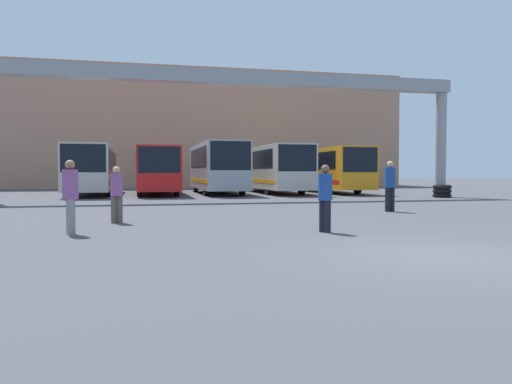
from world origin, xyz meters
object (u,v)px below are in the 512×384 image
(pedestrian_mid_left, at_px, (390,185))
(pedestrian_far_center, at_px, (325,197))
(bus_slot_1, at_px, (156,168))
(tire_stack, at_px, (442,191))
(bus_slot_0, at_px, (92,167))
(bus_slot_4, at_px, (324,168))
(pedestrian_near_center, at_px, (70,195))
(bus_slot_2, at_px, (217,165))
(pedestrian_near_right, at_px, (117,193))
(bus_slot_3, at_px, (272,167))

(pedestrian_mid_left, relative_size, pedestrian_far_center, 1.14)
(bus_slot_1, xyz_separation_m, tire_stack, (15.77, -8.03, -1.35))
(pedestrian_mid_left, bearing_deg, bus_slot_1, 107.29)
(bus_slot_0, xyz_separation_m, bus_slot_4, (15.97, 0.78, 0.01))
(bus_slot_1, distance_m, pedestrian_near_center, 21.15)
(pedestrian_mid_left, bearing_deg, tire_stack, 39.22)
(bus_slot_2, relative_size, pedestrian_near_right, 6.22)
(bus_slot_3, bearing_deg, pedestrian_near_center, -116.38)
(pedestrian_mid_left, bearing_deg, pedestrian_far_center, -138.78)
(bus_slot_0, xyz_separation_m, pedestrian_mid_left, (11.85, -16.63, -0.77))
(bus_slot_1, distance_m, tire_stack, 17.75)
(pedestrian_near_center, bearing_deg, pedestrian_far_center, -113.46)
(bus_slot_0, bearing_deg, pedestrian_far_center, -71.80)
(tire_stack, bearing_deg, bus_slot_2, 146.67)
(bus_slot_0, bearing_deg, pedestrian_near_right, -83.13)
(bus_slot_2, xyz_separation_m, bus_slot_4, (7.98, 1.09, -0.14))
(pedestrian_near_center, height_order, pedestrian_far_center, pedestrian_near_center)
(bus_slot_1, distance_m, pedestrian_far_center, 22.22)
(tire_stack, bearing_deg, bus_slot_4, 113.23)
(pedestrian_mid_left, relative_size, tire_stack, 1.79)
(pedestrian_near_right, distance_m, tire_stack, 20.43)
(pedestrian_far_center, relative_size, pedestrian_near_right, 1.01)
(bus_slot_2, xyz_separation_m, pedestrian_far_center, (-0.75, -21.68, -1.04))
(bus_slot_3, distance_m, bus_slot_4, 4.00)
(bus_slot_3, xyz_separation_m, pedestrian_near_center, (-10.68, -21.54, -0.91))
(pedestrian_far_center, bearing_deg, pedestrian_near_right, -146.47)
(bus_slot_3, height_order, pedestrian_far_center, bus_slot_3)
(bus_slot_0, relative_size, bus_slot_2, 1.06)
(bus_slot_1, xyz_separation_m, bus_slot_2, (3.99, -0.29, 0.20))
(pedestrian_far_center, bearing_deg, bus_slot_0, 176.38)
(bus_slot_1, distance_m, bus_slot_2, 4.01)
(bus_slot_1, distance_m, bus_slot_4, 12.00)
(bus_slot_3, height_order, bus_slot_4, bus_slot_3)
(pedestrian_far_center, bearing_deg, bus_slot_4, 137.19)
(bus_slot_2, bearing_deg, bus_slot_0, 177.73)
(bus_slot_2, height_order, tire_stack, bus_slot_2)
(bus_slot_1, bearing_deg, pedestrian_near_right, -95.43)
(tire_stack, bearing_deg, pedestrian_far_center, -131.96)
(bus_slot_3, bearing_deg, bus_slot_1, -175.87)
(bus_slot_3, xyz_separation_m, bus_slot_4, (3.99, 0.23, -0.06))
(bus_slot_4, xyz_separation_m, pedestrian_far_center, (-8.74, -22.77, -0.90))
(bus_slot_2, distance_m, tire_stack, 14.18)
(pedestrian_far_center, distance_m, pedestrian_near_right, 6.08)
(pedestrian_mid_left, bearing_deg, bus_slot_2, 95.29)
(bus_slot_3, height_order, tire_stack, bus_slot_3)
(bus_slot_4, xyz_separation_m, pedestrian_mid_left, (-4.11, -17.40, -0.78))
(bus_slot_4, xyz_separation_m, pedestrian_near_right, (-13.73, -19.32, -0.91))
(bus_slot_3, xyz_separation_m, pedestrian_mid_left, (-0.12, -17.17, -0.84))
(tire_stack, bearing_deg, pedestrian_near_center, -144.99)
(bus_slot_2, xyz_separation_m, tire_stack, (11.78, -7.75, -1.55))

